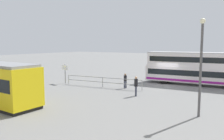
# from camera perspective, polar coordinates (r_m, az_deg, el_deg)

# --- Properties ---
(ground_plane) EXTENTS (160.00, 160.00, 0.00)m
(ground_plane) POSITION_cam_1_polar(r_m,az_deg,el_deg) (27.00, 13.18, -3.66)
(ground_plane) COLOR gray
(double_decker_bus) EXTENTS (12.01, 3.18, 3.75)m
(double_decker_bus) POSITION_cam_1_polar(r_m,az_deg,el_deg) (27.73, 20.82, 0.38)
(double_decker_bus) COLOR silver
(double_decker_bus) RESTS_ON ground
(pedestrian_near_railing) EXTENTS (0.41, 0.41, 1.59)m
(pedestrian_near_railing) POSITION_cam_1_polar(r_m,az_deg,el_deg) (24.28, 3.32, -2.46)
(pedestrian_near_railing) COLOR #33384C
(pedestrian_near_railing) RESTS_ON ground
(pedestrian_crossing) EXTENTS (0.44, 0.44, 1.80)m
(pedestrian_crossing) POSITION_cam_1_polar(r_m,az_deg,el_deg) (20.77, 5.99, -3.65)
(pedestrian_crossing) COLOR #33384C
(pedestrian_crossing) RESTS_ON ground
(pedestrian_railing) EXTENTS (8.93, 1.16, 1.08)m
(pedestrian_railing) POSITION_cam_1_polar(r_m,az_deg,el_deg) (24.92, -2.35, -2.59)
(pedestrian_railing) COLOR gray
(pedestrian_railing) RESTS_ON ground
(info_sign) EXTENTS (1.18, 0.36, 2.28)m
(info_sign) POSITION_cam_1_polar(r_m,az_deg,el_deg) (27.75, -11.63, -0.03)
(info_sign) COLOR slate
(info_sign) RESTS_ON ground
(street_lamp) EXTENTS (0.36, 0.36, 6.30)m
(street_lamp) POSITION_cam_1_polar(r_m,az_deg,el_deg) (15.55, 21.30, 2.43)
(street_lamp) COLOR #4C4C51
(street_lamp) RESTS_ON ground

